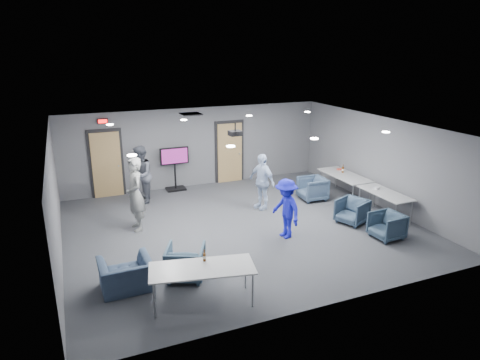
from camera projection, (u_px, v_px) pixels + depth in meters
name	position (u px, v px, depth m)	size (l,w,h in m)	color
floor	(242.00, 227.00, 11.53)	(9.00, 9.00, 0.00)	#3B3D43
ceiling	(242.00, 128.00, 10.72)	(9.00, 9.00, 0.00)	white
wall_back	(196.00, 147.00, 14.65)	(9.00, 0.02, 2.70)	slate
wall_front	(329.00, 240.00, 7.60)	(9.00, 0.02, 2.70)	slate
wall_left	(55.00, 202.00, 9.48)	(0.02, 8.00, 2.70)	slate
wall_right	(380.00, 162.00, 12.78)	(0.02, 8.00, 2.70)	slate
door_left	(107.00, 164.00, 13.59)	(1.06, 0.17, 2.24)	black
door_right	(230.00, 152.00, 15.14)	(1.06, 0.17, 2.24)	black
exit_sign	(103.00, 121.00, 13.17)	(0.32, 0.08, 0.16)	black
hvac_diffuser	(191.00, 114.00, 13.01)	(0.60, 0.60, 0.03)	black
downlights	(242.00, 128.00, 10.73)	(6.18, 3.78, 0.02)	white
person_a	(135.00, 194.00, 11.10)	(0.71, 0.47, 1.95)	gray
person_b	(141.00, 175.00, 13.05)	(0.87, 0.68, 1.80)	#535864
person_c	(262.00, 181.00, 12.63)	(0.98, 0.41, 1.68)	#C3D8FA
person_d	(286.00, 209.00, 10.69)	(0.99, 0.57, 1.54)	#1C1FBA
chair_right_a	(312.00, 189.00, 13.48)	(0.78, 0.80, 0.73)	#3A4D65
chair_right_b	(352.00, 211.00, 11.69)	(0.73, 0.75, 0.68)	#324356
chair_right_c	(387.00, 226.00, 10.75)	(0.71, 0.73, 0.67)	#314455
chair_front_a	(185.00, 262.00, 8.88)	(0.77, 0.79, 0.72)	#3E566B
chair_front_b	(126.00, 275.00, 8.45)	(1.00, 0.87, 0.65)	#394A63
table_right_a	(345.00, 176.00, 13.67)	(0.82, 1.97, 0.73)	#B2B5B7
table_right_b	(385.00, 194.00, 12.00)	(0.70, 1.68, 0.73)	#B2B5B7
table_front_left	(202.00, 270.00, 7.92)	(2.07, 1.19, 0.73)	#B2B5B7
bottle_front	(204.00, 257.00, 8.13)	(0.06, 0.06, 0.24)	#59300F
bottle_right	(343.00, 170.00, 13.85)	(0.07, 0.07, 0.28)	#59300F
snack_box	(340.00, 169.00, 14.21)	(0.18, 0.12, 0.04)	#CF4433
wrapper	(376.00, 188.00, 12.30)	(0.19, 0.13, 0.04)	silver
tv_stand	(175.00, 166.00, 14.27)	(0.96, 0.46, 1.47)	black
projector	(235.00, 133.00, 11.58)	(0.35, 0.33, 0.36)	black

